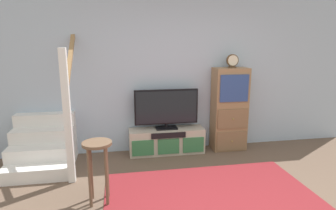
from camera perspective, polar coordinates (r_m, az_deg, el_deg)
The scene contains 8 objects.
back_wall at distance 4.95m, azimuth 2.63°, elevation 6.54°, with size 6.40×0.12×2.70m, color #A8BCD1.
area_rug at distance 3.65m, azimuth 9.15°, elevation -18.31°, with size 2.60×1.80×0.01m, color maroon.
media_console at distance 4.89m, azimuth -0.27°, elevation -7.22°, with size 1.27×0.38×0.43m.
television at distance 4.75m, azimuth -0.32°, elevation -0.61°, with size 1.07×0.22×0.67m.
side_cabinet at distance 5.06m, azimuth 12.21°, elevation -0.86°, with size 0.58×0.38×1.44m.
desk_clock at distance 4.92m, azimuth 12.82°, elevation 8.61°, with size 0.20×0.08×0.23m.
staircase at distance 4.93m, azimuth -23.22°, elevation -6.20°, with size 1.00×1.36×2.20m.
bar_stool_near at distance 3.43m, azimuth -13.94°, elevation -10.35°, with size 0.34×0.34×0.75m.
Camera 1 is at (-1.08, -2.35, 1.87)m, focal length 30.33 mm.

